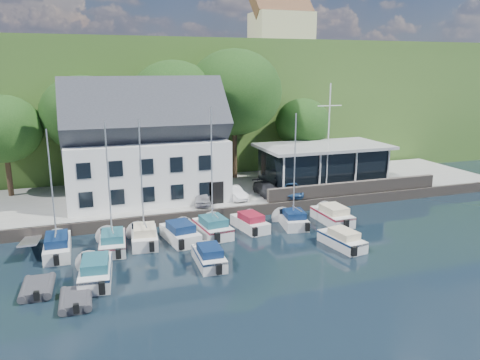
{
  "coord_description": "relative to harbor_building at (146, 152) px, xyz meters",
  "views": [
    {
      "loc": [
        -12.63,
        -26.01,
        12.86
      ],
      "look_at": [
        -0.49,
        9.0,
        3.89
      ],
      "focal_mm": 35.0,
      "sensor_mm": 36.0,
      "label": 1
    }
  ],
  "objects": [
    {
      "name": "tree_0",
      "position": [
        -12.14,
        5.03,
        0.38
      ],
      "size": [
        6.93,
        6.93,
        9.46
      ],
      "primitive_type": null,
      "color": "black",
      "rests_on": "quay"
    },
    {
      "name": "dinghy_0",
      "position": [
        -8.62,
        -14.88,
        -4.99
      ],
      "size": [
        2.02,
        3.21,
        0.73
      ],
      "primitive_type": null,
      "rotation": [
        0.0,
        0.0,
        -0.05
      ],
      "color": "#333438",
      "rests_on": "ground"
    },
    {
      "name": "boat_r1_0",
      "position": [
        -7.68,
        -9.06,
        -0.86
      ],
      "size": [
        1.93,
        6.66,
        8.98
      ],
      "primitive_type": null,
      "rotation": [
        0.0,
        0.0,
        -0.0
      ],
      "color": "silver",
      "rests_on": "ground"
    },
    {
      "name": "car_silver",
      "position": [
        4.24,
        -3.6,
        -3.74
      ],
      "size": [
        2.03,
        3.76,
        1.21
      ],
      "primitive_type": "imported",
      "rotation": [
        0.0,
        0.0,
        -0.18
      ],
      "color": "#BDBCC2",
      "rests_on": "quay"
    },
    {
      "name": "hillside",
      "position": [
        7.0,
        45.5,
        2.65
      ],
      "size": [
        160.0,
        75.0,
        16.0
      ],
      "primitive_type": "cube",
      "color": "#385A21",
      "rests_on": "ground"
    },
    {
      "name": "boat_r2_2",
      "position": [
        1.95,
        -14.34,
        -4.67
      ],
      "size": [
        1.98,
        5.4,
        1.37
      ],
      "primitive_type": null,
      "rotation": [
        0.0,
        0.0,
        -0.03
      ],
      "color": "silver",
      "rests_on": "ground"
    },
    {
      "name": "tree_3",
      "position": [
        10.3,
        5.19,
        2.55
      ],
      "size": [
        10.09,
        10.09,
        13.8
      ],
      "primitive_type": null,
      "color": "black",
      "rests_on": "quay"
    },
    {
      "name": "tree_4",
      "position": [
        18.28,
        4.89,
        -0.11
      ],
      "size": [
        6.21,
        6.21,
        8.49
      ],
      "primitive_type": null,
      "color": "black",
      "rests_on": "quay"
    },
    {
      "name": "boat_r1_6",
      "position": [
        10.61,
        -9.13,
        -1.13
      ],
      "size": [
        2.84,
        5.35,
        8.44
      ],
      "primitive_type": null,
      "rotation": [
        0.0,
        0.0,
        -0.17
      ],
      "color": "silver",
      "rests_on": "ground"
    },
    {
      "name": "boat_r1_3",
      "position": [
        1.04,
        -9.42,
        -4.59
      ],
      "size": [
        3.03,
        6.11,
        1.52
      ],
      "primitive_type": null,
      "rotation": [
        0.0,
        0.0,
        0.17
      ],
      "color": "silver",
      "rests_on": "ground"
    },
    {
      "name": "field_patch",
      "position": [
        15.0,
        53.5,
        10.8
      ],
      "size": [
        50.0,
        30.0,
        0.3
      ],
      "primitive_type": "cube",
      "color": "#555D2E",
      "rests_on": "hillside"
    },
    {
      "name": "boat_r2_4",
      "position": [
        12.0,
        -14.47,
        -4.66
      ],
      "size": [
        2.57,
        5.86,
        1.37
      ],
      "primitive_type": null,
      "rotation": [
        0.0,
        0.0,
        0.15
      ],
      "color": "silver",
      "rests_on": "ground"
    },
    {
      "name": "harbor_building",
      "position": [
        0.0,
        0.0,
        0.0
      ],
      "size": [
        14.4,
        8.2,
        8.7
      ],
      "primitive_type": null,
      "color": "white",
      "rests_on": "quay"
    },
    {
      "name": "car_white",
      "position": [
        7.46,
        -2.95,
        -3.76
      ],
      "size": [
        1.89,
        3.74,
        1.18
      ],
      "primitive_type": "imported",
      "rotation": [
        0.0,
        0.0,
        0.19
      ],
      "color": "white",
      "rests_on": "quay"
    },
    {
      "name": "quay",
      "position": [
        7.0,
        1.0,
        -4.85
      ],
      "size": [
        60.0,
        13.0,
        1.0
      ],
      "primitive_type": "cube",
      "color": "#9B9C96",
      "rests_on": "ground"
    },
    {
      "name": "boat_r1_5",
      "position": [
        6.97,
        -8.64,
        -4.65
      ],
      "size": [
        2.73,
        5.79,
        1.39
      ],
      "primitive_type": null,
      "rotation": [
        0.0,
        0.0,
        0.17
      ],
      "color": "silver",
      "rests_on": "ground"
    },
    {
      "name": "boat_r1_4",
      "position": [
        3.72,
        -8.97,
        -0.66
      ],
      "size": [
        2.82,
        5.91,
        9.38
      ],
      "primitive_type": null,
      "rotation": [
        0.0,
        0.0,
        0.11
      ],
      "color": "silver",
      "rests_on": "ground"
    },
    {
      "name": "quay_face",
      "position": [
        7.0,
        -5.5,
        -4.85
      ],
      "size": [
        60.0,
        0.3,
        1.0
      ],
      "primitive_type": "cube",
      "color": "#5A5048",
      "rests_on": "ground"
    },
    {
      "name": "gangway",
      "position": [
        -9.5,
        -7.5,
        -5.35
      ],
      "size": [
        1.2,
        6.0,
        1.4
      ],
      "primitive_type": null,
      "color": "silver",
      "rests_on": "ground"
    },
    {
      "name": "car_blue",
      "position": [
        13.01,
        -3.62,
        -3.71
      ],
      "size": [
        2.6,
        4.01,
        1.28
      ],
      "primitive_type": "imported",
      "rotation": [
        0.0,
        0.0,
        -0.33
      ],
      "color": "#2A5080",
      "rests_on": "quay"
    },
    {
      "name": "seawall",
      "position": [
        19.0,
        -5.1,
        -3.75
      ],
      "size": [
        18.0,
        0.5,
        1.2
      ],
      "primitive_type": "cube",
      "color": "#5A5048",
      "rests_on": "quay"
    },
    {
      "name": "flagpole",
      "position": [
        16.78,
        -3.54,
        0.86
      ],
      "size": [
        2.5,
        0.2,
        10.42
      ],
      "primitive_type": null,
      "color": "white",
      "rests_on": "quay"
    },
    {
      "name": "car_dgrey",
      "position": [
        10.81,
        -2.79,
        -3.76
      ],
      "size": [
        1.68,
        4.1,
        1.19
      ],
      "primitive_type": "imported",
      "rotation": [
        0.0,
        0.0,
        0.0
      ],
      "color": "#2F2F34",
      "rests_on": "quay"
    },
    {
      "name": "tree_1",
      "position": [
        -5.09,
        5.53,
        1.23
      ],
      "size": [
        8.16,
        8.16,
        11.15
      ],
      "primitive_type": null,
      "color": "black",
      "rests_on": "quay"
    },
    {
      "name": "farmhouse",
      "position": [
        29.0,
        35.5,
        14.75
      ],
      "size": [
        10.4,
        7.0,
        8.2
      ],
      "primitive_type": null,
      "color": "beige",
      "rests_on": "hillside"
    },
    {
      "name": "boat_r1_7",
      "position": [
        14.18,
        -9.3,
        -4.59
      ],
      "size": [
        2.26,
        6.2,
        1.53
      ],
      "primitive_type": null,
      "rotation": [
        0.0,
        0.0,
        0.02
      ],
      "color": "silver",
      "rests_on": "ground"
    },
    {
      "name": "boat_r2_0",
      "position": [
        -5.31,
        -14.35,
        -4.58
      ],
      "size": [
        2.62,
        6.58,
        1.54
      ],
      "primitive_type": null,
      "rotation": [
        0.0,
        0.0,
        -0.1
      ],
      "color": "silver",
      "rests_on": "ground"
    },
    {
      "name": "ground",
      "position": [
        7.0,
        -16.5,
        -5.35
      ],
      "size": [
        180.0,
        180.0,
        0.0
      ],
      "primitive_type": "plane",
      "color": "black",
      "rests_on": "ground"
    },
    {
      "name": "tree_2",
      "position": [
        3.74,
        5.07,
        1.95
      ],
      "size": [
        9.22,
        9.22,
        12.6
      ],
      "primitive_type": null,
      "color": "black",
      "rests_on": "quay"
    },
    {
      "name": "club_pavilion",
      "position": [
        18.0,
        -0.5,
        -2.3
      ],
      "size": [
        13.2,
        7.2,
        4.1
      ],
      "primitive_type": null,
      "color": "black",
      "rests_on": "quay"
    },
    {
      "name": "boat_r1_2",
      "position": [
        -1.61,
        -9.18,
        -0.79
      ],
      "size": [
        2.6,
        5.72,
        9.12
      ],
      "primitive_type": null,
      "rotation": [
        0.0,
        0.0,
        -0.11
      ],
      "color": "silver",
      "rests_on": "ground"
    },
    {
      "name": "boat_r1_1",
      "position": [
        -3.93,
        -9.44,
        -1.07
      ],
      "size": [
        2.49,
        6.29,
        8.56
      ],
      "primitive_type": null,
      "rotation": [
        0.0,
        0.0,
        -0.09
      ],
      "color": "silver",
      "rests_on": "ground"
    },
    {
      "name": "dinghy_1",
      "position": [
        -6.51,
        -17.11,
        -5.0
      ],
      "size": [
        1.88,
        3.05,
        0.7
      ],
      "primitive_type": null,
      "rotation": [
        0.0,
        0.0,
        -0.02
      ],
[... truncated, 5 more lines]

